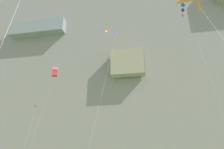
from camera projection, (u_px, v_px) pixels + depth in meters
name	position (u px, v px, depth m)	size (l,w,h in m)	color
cliff_face	(131.00, 60.00, 68.06)	(180.00, 26.77, 72.44)	gray
kite_banner_mid_left	(106.00, 47.00, 31.03)	(3.30, 5.55, 23.30)	black
kite_delta_front_field	(36.00, 113.00, 39.86)	(2.04, 6.60, 14.20)	pink
kite_windsock_upper_left	(183.00, 4.00, 38.45)	(1.87, 9.60, 31.83)	navy
kite_box_low_left	(55.00, 72.00, 42.92)	(3.58, 2.95, 22.65)	pink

